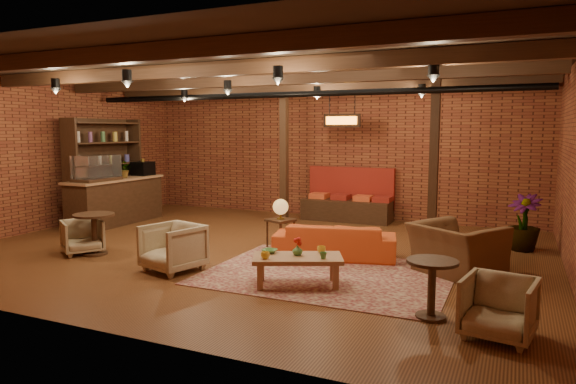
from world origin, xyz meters
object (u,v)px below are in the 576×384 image
at_px(coffee_table, 297,259).
at_px(armchair_far, 499,305).
at_px(side_table_book, 484,239).
at_px(armchair_a, 82,235).
at_px(round_table_right, 432,279).
at_px(round_table_left, 94,227).
at_px(plant_tall, 527,165).
at_px(side_table_lamp, 281,211).
at_px(armchair_right, 457,241).
at_px(sofa, 335,241).
at_px(armchair_b, 173,245).

relative_size(coffee_table, armchair_far, 1.92).
bearing_deg(side_table_book, armchair_a, -163.40).
bearing_deg(armchair_a, round_table_right, -62.74).
xyz_separation_m(round_table_left, armchair_far, (6.48, -0.99, -0.13)).
height_order(round_table_right, plant_tall, plant_tall).
relative_size(side_table_lamp, armchair_a, 1.37).
bearing_deg(armchair_far, round_table_left, -178.97).
relative_size(round_table_left, armchair_right, 0.61).
bearing_deg(armchair_a, side_table_lamp, -24.67).
bearing_deg(coffee_table, sofa, 91.03).
relative_size(coffee_table, armchair_a, 2.07).
relative_size(side_table_lamp, armchair_b, 1.13).
distance_m(round_table_left, armchair_far, 6.56).
bearing_deg(coffee_table, round_table_right, -14.86).
relative_size(side_table_lamp, round_table_left, 1.26).
bearing_deg(sofa, armchair_right, 160.39).
xyz_separation_m(side_table_book, round_table_right, (-0.39, -2.60, 0.01)).
bearing_deg(plant_tall, armchair_far, -93.23).
distance_m(armchair_a, armchair_right, 6.22).
bearing_deg(armchair_b, armchair_right, 36.86).
distance_m(coffee_table, side_table_lamp, 2.34).
bearing_deg(armchair_a, coffee_table, -58.78).
xyz_separation_m(round_table_left, armchair_right, (5.82, 1.28, 0.03)).
bearing_deg(round_table_right, side_table_book, 81.35).
distance_m(armchair_b, plant_tall, 6.20).
distance_m(armchair_a, armchair_b, 2.14).
distance_m(round_table_right, plant_tall, 4.33).
bearing_deg(side_table_lamp, armchair_a, -148.37).
height_order(armchair_a, plant_tall, plant_tall).
xyz_separation_m(side_table_lamp, armchair_a, (-2.96, -1.82, -0.35)).
height_order(side_table_lamp, round_table_right, side_table_lamp).
bearing_deg(side_table_book, round_table_right, -98.65).
bearing_deg(side_table_book, armchair_b, -153.19).
bearing_deg(plant_tall, sofa, -146.68).
xyz_separation_m(coffee_table, armchair_b, (-2.02, -0.08, 0.03)).
bearing_deg(armchair_far, sofa, 146.53).
distance_m(sofa, coffee_table, 1.69).
height_order(side_table_book, round_table_right, round_table_right).
height_order(sofa, armchair_right, armchair_right).
distance_m(coffee_table, round_table_right, 1.96).
bearing_deg(side_table_lamp, armchair_right, -9.47).
bearing_deg(side_table_book, plant_tall, 69.08).
relative_size(round_table_left, armchair_a, 1.09).
bearing_deg(armchair_right, coffee_table, 70.89).
height_order(side_table_lamp, armchair_a, side_table_lamp).
bearing_deg(side_table_book, round_table_left, -162.93).
distance_m(armchair_b, armchair_right, 4.26).
height_order(coffee_table, armchair_b, armchair_b).
xyz_separation_m(armchair_a, armchair_far, (6.74, -0.97, 0.03)).
xyz_separation_m(sofa, armchair_a, (-4.11, -1.51, 0.03)).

